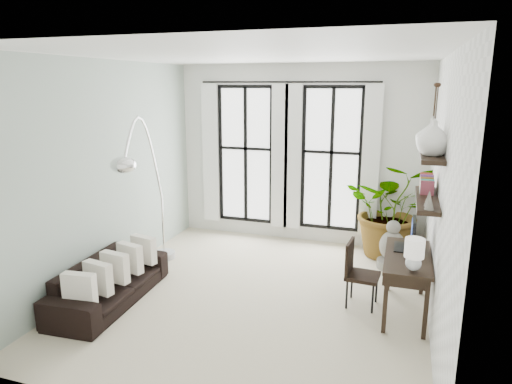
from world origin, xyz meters
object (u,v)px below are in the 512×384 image
at_px(desk_chair, 357,269).
at_px(buddha, 392,248).
at_px(sofa, 110,281).
at_px(desk, 407,260).
at_px(arc_lamp, 143,154).
at_px(plant, 392,209).

bearing_deg(desk_chair, buddha, 78.71).
distance_m(sofa, desk, 3.87).
height_order(desk_chair, arc_lamp, arc_lamp).
bearing_deg(buddha, desk_chair, -105.95).
relative_size(desk_chair, arc_lamp, 0.36).
xyz_separation_m(plant, arc_lamp, (-3.38, -2.08, 1.07)).
bearing_deg(buddha, arc_lamp, -156.14).
distance_m(desk, desk_chair, 0.66).
bearing_deg(desk_chair, desk, -2.42).
bearing_deg(sofa, buddha, -59.30).
relative_size(desk, arc_lamp, 0.54).
distance_m(desk, buddha, 1.55).
xyz_separation_m(sofa, buddha, (3.54, 2.35, 0.05)).
xyz_separation_m(desk_chair, arc_lamp, (-3.03, -0.11, 1.39)).
bearing_deg(sofa, arc_lamp, -9.88).
bearing_deg(desk, plant, 97.30).
bearing_deg(desk_chair, arc_lamp, -173.32).
bearing_deg(buddha, desk, -82.02).
relative_size(desk, desk_chair, 1.51).
height_order(sofa, buddha, buddha).
bearing_deg(arc_lamp, desk, 0.50).
height_order(desk, arc_lamp, arc_lamp).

